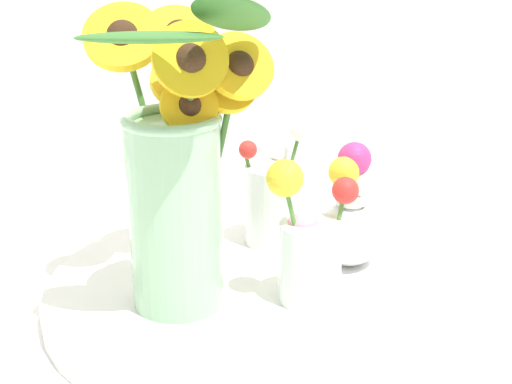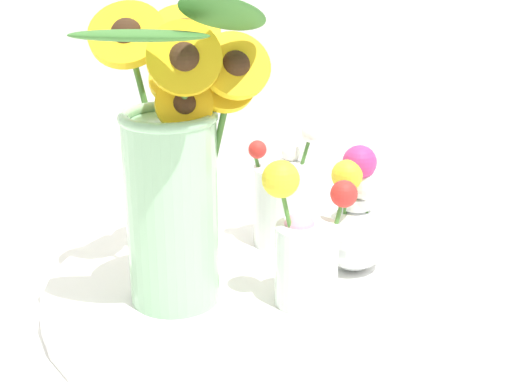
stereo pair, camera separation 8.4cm
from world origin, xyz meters
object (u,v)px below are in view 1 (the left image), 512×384
(serving_tray, at_px, (256,290))
(vase_small_center, at_px, (308,247))
(mason_jar_sunflowers, at_px, (178,173))
(vase_small_back, at_px, (273,200))
(vase_bulb_right, at_px, (350,218))

(serving_tray, xyz_separation_m, vase_small_center, (0.05, -0.06, 0.08))
(mason_jar_sunflowers, xyz_separation_m, vase_small_back, (0.15, 0.13, -0.10))
(serving_tray, height_order, vase_bulb_right, vase_bulb_right)
(serving_tray, xyz_separation_m, vase_small_back, (0.05, 0.11, 0.07))
(vase_small_back, bearing_deg, serving_tray, -115.77)
(vase_small_center, distance_m, vase_small_back, 0.17)
(serving_tray, bearing_deg, mason_jar_sunflowers, -167.83)
(serving_tray, bearing_deg, vase_small_back, 64.23)
(mason_jar_sunflowers, bearing_deg, serving_tray, 12.17)
(vase_bulb_right, height_order, vase_small_back, same)
(vase_small_back, bearing_deg, vase_bulb_right, -50.94)
(vase_small_center, xyz_separation_m, vase_small_back, (0.01, 0.17, -0.01))
(serving_tray, bearing_deg, vase_bulb_right, 7.71)
(mason_jar_sunflowers, relative_size, vase_bulb_right, 2.23)
(mason_jar_sunflowers, height_order, vase_small_center, mason_jar_sunflowers)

